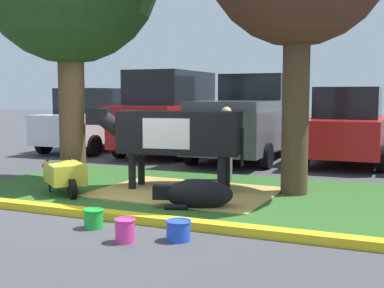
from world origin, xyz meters
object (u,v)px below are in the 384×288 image
at_px(bucket_green, 94,218).
at_px(suv_dark_grey, 171,113).
at_px(wheelbarrow, 65,174).
at_px(bucket_pink, 125,230).
at_px(hatchback_white, 94,120).
at_px(cow_holstein, 174,133).
at_px(sedan_red, 348,126).
at_px(bucket_blue, 178,230).
at_px(pickup_truck_maroon, 249,119).
at_px(person_handler, 226,141).
at_px(calf_lying, 197,194).

xyz_separation_m(bucket_green, suv_dark_grey, (-2.76, 8.27, 1.13)).
xyz_separation_m(wheelbarrow, bucket_pink, (2.54, -2.16, -0.23)).
distance_m(bucket_pink, hatchback_white, 10.65).
xyz_separation_m(cow_holstein, sedan_red, (2.59, 5.39, -0.12)).
bearing_deg(cow_holstein, wheelbarrow, -145.28).
height_order(bucket_blue, pickup_truck_maroon, pickup_truck_maroon).
bearing_deg(person_handler, bucket_pink, -85.90).
relative_size(cow_holstein, bucket_green, 10.80).
bearing_deg(cow_holstein, calf_lying, -51.51).
bearing_deg(bucket_blue, sedan_red, 82.33).
height_order(pickup_truck_maroon, sedan_red, pickup_truck_maroon).
xyz_separation_m(person_handler, wheelbarrow, (-2.20, -2.60, -0.46)).
bearing_deg(hatchback_white, cow_holstein, -44.52).
xyz_separation_m(calf_lying, suv_dark_grey, (-3.61, 6.62, 1.03)).
bearing_deg(hatchback_white, bucket_green, -56.02).
bearing_deg(bucket_pink, bucket_green, 151.22).
height_order(suv_dark_grey, sedan_red, suv_dark_grey).
distance_m(wheelbarrow, bucket_pink, 3.34).
bearing_deg(suv_dark_grey, bucket_green, -71.55).
bearing_deg(cow_holstein, bucket_green, -87.16).
bearing_deg(bucket_blue, suv_dark_grey, 116.06).
xyz_separation_m(calf_lying, bucket_pink, (-0.11, -2.05, -0.08)).
xyz_separation_m(bucket_pink, pickup_truck_maroon, (-1.01, 8.59, 0.96)).
distance_m(cow_holstein, bucket_pink, 3.55).
xyz_separation_m(pickup_truck_maroon, sedan_red, (2.72, 0.10, -0.13)).
xyz_separation_m(bucket_green, bucket_pink, (0.74, -0.41, 0.02)).
distance_m(bucket_green, suv_dark_grey, 8.79).
bearing_deg(cow_holstein, bucket_pink, -75.03).
bearing_deg(pickup_truck_maroon, calf_lying, -80.23).
bearing_deg(suv_dark_grey, sedan_red, 0.21).
relative_size(hatchback_white, sedan_red, 1.00).
relative_size(cow_holstein, suv_dark_grey, 0.68).
relative_size(cow_holstein, bucket_pink, 10.46).
bearing_deg(pickup_truck_maroon, sedan_red, 2.20).
xyz_separation_m(cow_holstein, bucket_blue, (1.47, -2.97, -0.97)).
bearing_deg(bucket_pink, sedan_red, 78.87).
bearing_deg(suv_dark_grey, hatchback_white, -178.06).
bearing_deg(wheelbarrow, bucket_pink, -40.37).
relative_size(wheelbarrow, suv_dark_grey, 0.31).
height_order(wheelbarrow, suv_dark_grey, suv_dark_grey).
bearing_deg(wheelbarrow, pickup_truck_maroon, 76.69).
distance_m(cow_holstein, person_handler, 1.57).
bearing_deg(sedan_red, calf_lying, -103.54).
distance_m(person_handler, bucket_pink, 4.82).
bearing_deg(person_handler, pickup_truck_maroon, 99.97).
relative_size(calf_lying, hatchback_white, 0.30).
relative_size(calf_lying, bucket_blue, 4.06).
relative_size(person_handler, pickup_truck_maroon, 0.29).
bearing_deg(bucket_pink, bucket_blue, 29.35).
relative_size(bucket_pink, suv_dark_grey, 0.06).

